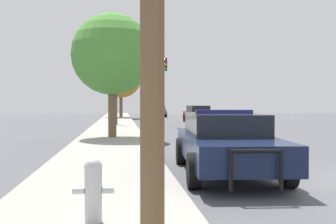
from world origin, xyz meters
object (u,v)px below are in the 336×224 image
Objects in this scene: fire_hydrant at (93,188)px; tree_sidewalk_far at (121,77)px; car_background_oncoming at (198,113)px; tree_sidewalk_near at (112,55)px; car_background_distant at (158,111)px; traffic_light at (137,76)px; police_car at (225,141)px.

tree_sidewalk_far is at bearing 89.36° from fire_hydrant.
tree_sidewalk_near is (-6.98, -16.30, 3.06)m from car_background_oncoming.
car_background_distant is at bearing -85.99° from car_background_oncoming.
traffic_light is 10.77m from tree_sidewalk_near.
fire_hydrant is 30.59m from car_background_oncoming.
traffic_light is 15.73m from tree_sidewalk_far.
traffic_light is 20.54m from car_background_distant.
car_background_distant is 0.73× the size of tree_sidewalk_near.
police_car is 1.14× the size of traffic_light.
tree_sidewalk_near reaches higher than police_car.
traffic_light is at bearing 41.81° from car_background_oncoming.
car_background_oncoming is 14.59m from car_background_distant.
traffic_light is at bearing -82.53° from police_car.
fire_hydrant is at bearing -90.64° from tree_sidewalk_far.
traffic_light is (-1.23, 19.98, 2.80)m from police_car.
car_background_distant is (3.29, 20.08, -2.83)m from traffic_light.
car_background_distant is at bearing -89.00° from police_car.
tree_sidewalk_far reaches higher than car_background_oncoming.
tree_sidewalk_far is at bearing -131.71° from car_background_distant.
tree_sidewalk_far is (-4.41, -4.41, 3.69)m from car_background_distant.
tree_sidewalk_far is at bearing 94.07° from traffic_light.
police_car is 35.90m from tree_sidewalk_far.
fire_hydrant is at bearing 72.44° from car_background_oncoming.
tree_sidewalk_far reaches higher than tree_sidewalk_near.
police_car is at bearing 76.35° from car_background_oncoming.
traffic_light is at bearing -85.93° from tree_sidewalk_far.
car_background_oncoming is at bearing 76.81° from fire_hydrant.
police_car is 25.96m from car_background_oncoming.
fire_hydrant is 0.13× the size of tree_sidewalk_far.
tree_sidewalk_far is (-1.11, 15.66, 0.86)m from traffic_light.
car_background_distant is at bearing 81.03° from tree_sidewalk_near.
fire_hydrant is 13.86m from tree_sidewalk_near.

